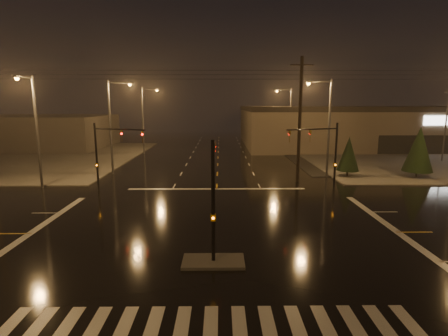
# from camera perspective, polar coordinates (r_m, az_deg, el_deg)

# --- Properties ---
(ground) EXTENTS (140.00, 140.00, 0.00)m
(ground) POSITION_cam_1_polar(r_m,az_deg,el_deg) (21.22, -1.52, -10.55)
(ground) COLOR black
(ground) RESTS_ON ground
(sidewalk_ne) EXTENTS (36.00, 36.00, 0.12)m
(sidewalk_ne) POSITION_cam_1_polar(r_m,az_deg,el_deg) (58.46, 29.91, 1.61)
(sidewalk_ne) COLOR #423F3B
(sidewalk_ne) RESTS_ON ground
(sidewalk_nw) EXTENTS (36.00, 36.00, 0.12)m
(sidewalk_nw) POSITION_cam_1_polar(r_m,az_deg,el_deg) (58.81, -31.66, 1.49)
(sidewalk_nw) COLOR #423F3B
(sidewalk_nw) RESTS_ON ground
(median_island) EXTENTS (3.00, 1.60, 0.15)m
(median_island) POSITION_cam_1_polar(r_m,az_deg,el_deg) (17.51, -1.74, -15.00)
(median_island) COLOR #423F3B
(median_island) RESTS_ON ground
(crosswalk) EXTENTS (15.00, 2.60, 0.01)m
(crosswalk) POSITION_cam_1_polar(r_m,az_deg,el_deg) (13.21, -2.20, -24.62)
(crosswalk) COLOR beige
(crosswalk) RESTS_ON ground
(stop_bar_far) EXTENTS (16.00, 0.50, 0.01)m
(stop_bar_far) POSITION_cam_1_polar(r_m,az_deg,el_deg) (31.73, -1.21, -3.43)
(stop_bar_far) COLOR beige
(stop_bar_far) RESTS_ON ground
(retail_building) EXTENTS (60.20, 28.30, 7.20)m
(retail_building) POSITION_cam_1_polar(r_m,az_deg,el_deg) (74.46, 27.32, 6.36)
(retail_building) COLOR brown
(retail_building) RESTS_ON ground
(commercial_block) EXTENTS (30.00, 18.00, 5.60)m
(commercial_block) POSITION_cam_1_polar(r_m,az_deg,el_deg) (71.37, -30.42, 5.13)
(commercial_block) COLOR #423D3A
(commercial_block) RESTS_ON ground
(signal_mast_median) EXTENTS (0.25, 4.59, 6.00)m
(signal_mast_median) POSITION_cam_1_polar(r_m,az_deg,el_deg) (17.18, -1.74, -2.50)
(signal_mast_median) COLOR black
(signal_mast_median) RESTS_ON ground
(signal_mast_ne) EXTENTS (4.84, 1.86, 6.00)m
(signal_mast_ne) POSITION_cam_1_polar(r_m,az_deg,el_deg) (31.54, 16.30, 3.07)
(signal_mast_ne) COLOR black
(signal_mast_ne) RESTS_ON ground
(signal_mast_nw) EXTENTS (4.84, 1.86, 6.00)m
(signal_mast_nw) POSITION_cam_1_polar(r_m,az_deg,el_deg) (31.75, -18.68, 2.99)
(signal_mast_nw) COLOR black
(signal_mast_nw) RESTS_ON ground
(streetlight_1) EXTENTS (2.77, 0.32, 10.00)m
(streetlight_1) POSITION_cam_1_polar(r_m,az_deg,el_deg) (39.57, -17.69, 7.33)
(streetlight_1) COLOR #38383A
(streetlight_1) RESTS_ON ground
(streetlight_2) EXTENTS (2.77, 0.32, 10.00)m
(streetlight_2) POSITION_cam_1_polar(r_m,az_deg,el_deg) (55.06, -12.82, 8.28)
(streetlight_2) COLOR #38383A
(streetlight_2) RESTS_ON ground
(streetlight_3) EXTENTS (2.77, 0.32, 10.00)m
(streetlight_3) POSITION_cam_1_polar(r_m,az_deg,el_deg) (37.46, 16.36, 7.25)
(streetlight_3) COLOR #38383A
(streetlight_3) RESTS_ON ground
(streetlight_4) EXTENTS (2.77, 0.32, 10.00)m
(streetlight_4) POSITION_cam_1_polar(r_m,az_deg,el_deg) (56.88, 10.50, 8.43)
(streetlight_4) COLOR #38383A
(streetlight_4) RESTS_ON ground
(streetlight_5) EXTENTS (0.32, 2.77, 10.00)m
(streetlight_5) POSITION_cam_1_polar(r_m,az_deg,el_deg) (35.09, -28.54, 6.23)
(streetlight_5) COLOR #38383A
(streetlight_5) RESTS_ON ground
(utility_pole_1) EXTENTS (2.20, 0.32, 12.00)m
(utility_pole_1) POSITION_cam_1_polar(r_m,az_deg,el_deg) (34.70, 12.26, 7.76)
(utility_pole_1) COLOR black
(utility_pole_1) RESTS_ON ground
(conifer_0) EXTENTS (2.27, 2.27, 4.24)m
(conifer_0) POSITION_cam_1_polar(r_m,az_deg,el_deg) (38.70, 19.67, 2.19)
(conifer_0) COLOR black
(conifer_0) RESTS_ON ground
(conifer_1) EXTENTS (2.97, 2.97, 5.34)m
(conifer_1) POSITION_cam_1_polar(r_m,az_deg,el_deg) (41.26, 29.22, 2.72)
(conifer_1) COLOR black
(conifer_1) RESTS_ON ground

